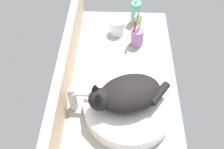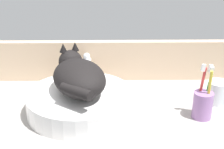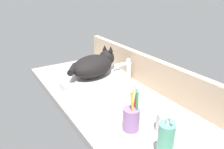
{
  "view_description": "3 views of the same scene",
  "coord_description": "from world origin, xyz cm",
  "px_view_note": "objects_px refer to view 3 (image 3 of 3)",
  "views": [
    {
      "loc": [
        -65.54,
        1.29,
        91.43
      ],
      "look_at": [
        3.66,
        3.71,
        7.34
      ],
      "focal_mm": 40.0,
      "sensor_mm": 36.0,
      "label": 1
    },
    {
      "loc": [
        -0.52,
        -99.4,
        55.16
      ],
      "look_at": [
        1.07,
        4.19,
        10.6
      ],
      "focal_mm": 50.0,
      "sensor_mm": 36.0,
      "label": 2
    },
    {
      "loc": [
        88.05,
        -52.73,
        53.44
      ],
      "look_at": [
        0.18,
        2.27,
        10.23
      ],
      "focal_mm": 35.0,
      "sensor_mm": 36.0,
      "label": 3
    }
  ],
  "objects_px": {
    "toothbrush_cup": "(131,118)",
    "water_glass": "(166,124)",
    "soap_dispenser": "(166,141)",
    "sink_basin": "(93,82)",
    "cat": "(94,65)",
    "faucet": "(127,68)"
  },
  "relations": [
    {
      "from": "toothbrush_cup",
      "to": "water_glass",
      "type": "distance_m",
      "value": 0.13
    },
    {
      "from": "soap_dispenser",
      "to": "water_glass",
      "type": "bearing_deg",
      "value": 133.24
    },
    {
      "from": "toothbrush_cup",
      "to": "water_glass",
      "type": "height_order",
      "value": "toothbrush_cup"
    },
    {
      "from": "sink_basin",
      "to": "water_glass",
      "type": "height_order",
      "value": "water_glass"
    },
    {
      "from": "cat",
      "to": "sink_basin",
      "type": "bearing_deg",
      "value": -66.89
    },
    {
      "from": "faucet",
      "to": "toothbrush_cup",
      "type": "relative_size",
      "value": 0.73
    },
    {
      "from": "sink_basin",
      "to": "toothbrush_cup",
      "type": "xyz_separation_m",
      "value": [
        0.41,
        -0.05,
        0.02
      ]
    },
    {
      "from": "sink_basin",
      "to": "toothbrush_cup",
      "type": "distance_m",
      "value": 0.42
    },
    {
      "from": "sink_basin",
      "to": "cat",
      "type": "xyz_separation_m",
      "value": [
        -0.01,
        0.01,
        0.09
      ]
    },
    {
      "from": "sink_basin",
      "to": "cat",
      "type": "height_order",
      "value": "cat"
    },
    {
      "from": "sink_basin",
      "to": "toothbrush_cup",
      "type": "bearing_deg",
      "value": -6.37
    },
    {
      "from": "cat",
      "to": "toothbrush_cup",
      "type": "relative_size",
      "value": 1.68
    },
    {
      "from": "faucet",
      "to": "water_glass",
      "type": "relative_size",
      "value": 1.64
    },
    {
      "from": "toothbrush_cup",
      "to": "water_glass",
      "type": "bearing_deg",
      "value": 50.7
    },
    {
      "from": "toothbrush_cup",
      "to": "water_glass",
      "type": "xyz_separation_m",
      "value": [
        0.08,
        0.1,
        -0.02
      ]
    },
    {
      "from": "toothbrush_cup",
      "to": "cat",
      "type": "bearing_deg",
      "value": 172.01
    },
    {
      "from": "faucet",
      "to": "soap_dispenser",
      "type": "relative_size",
      "value": 0.84
    },
    {
      "from": "cat",
      "to": "water_glass",
      "type": "bearing_deg",
      "value": 5.11
    },
    {
      "from": "toothbrush_cup",
      "to": "water_glass",
      "type": "relative_size",
      "value": 2.25
    },
    {
      "from": "cat",
      "to": "toothbrush_cup",
      "type": "height_order",
      "value": "cat"
    },
    {
      "from": "soap_dispenser",
      "to": "toothbrush_cup",
      "type": "bearing_deg",
      "value": -178.9
    },
    {
      "from": "sink_basin",
      "to": "cat",
      "type": "relative_size",
      "value": 1.18
    }
  ]
}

